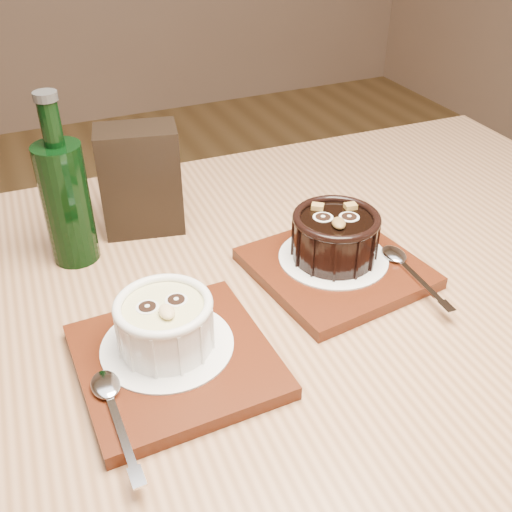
{
  "coord_description": "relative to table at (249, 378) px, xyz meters",
  "views": [
    {
      "loc": [
        -0.25,
        -0.57,
        1.17
      ],
      "look_at": [
        -0.04,
        -0.1,
        0.81
      ],
      "focal_mm": 42.0,
      "sensor_mm": 36.0,
      "label": 1
    }
  ],
  "objects": [
    {
      "name": "tray_right",
      "position": [
        0.13,
        0.03,
        0.1
      ],
      "size": [
        0.2,
        0.2,
        0.01
      ],
      "primitive_type": "cube",
      "rotation": [
        0.0,
        0.0,
        0.12
      ],
      "color": "#531F0D",
      "rests_on": "table"
    },
    {
      "name": "tray_left",
      "position": [
        -0.09,
        -0.04,
        0.1
      ],
      "size": [
        0.18,
        0.18,
        0.01
      ],
      "primitive_type": "cube",
      "rotation": [
        0.0,
        0.0,
        0.02
      ],
      "color": "#531F0D",
      "rests_on": "table"
    },
    {
      "name": "condiment_stand",
      "position": [
        -0.05,
        0.23,
        0.16
      ],
      "size": [
        0.11,
        0.08,
        0.14
      ],
      "primitive_type": "cube",
      "rotation": [
        0.0,
        0.0,
        -0.22
      ],
      "color": "black",
      "rests_on": "table"
    },
    {
      "name": "spoon_right",
      "position": [
        0.19,
        -0.02,
        0.11
      ],
      "size": [
        0.03,
        0.14,
        0.01
      ],
      "primitive_type": null,
      "rotation": [
        0.0,
        0.0,
        -0.06
      ],
      "color": "white",
      "rests_on": "tray_right"
    },
    {
      "name": "doily_left",
      "position": [
        -0.1,
        -0.02,
        0.11
      ],
      "size": [
        0.13,
        0.13,
        0.0
      ],
      "primitive_type": "cylinder",
      "color": "white",
      "rests_on": "tray_left"
    },
    {
      "name": "doily_right",
      "position": [
        0.13,
        0.04,
        0.11
      ],
      "size": [
        0.13,
        0.13,
        0.0
      ],
      "primitive_type": "cylinder",
      "color": "white",
      "rests_on": "tray_right"
    },
    {
      "name": "green_bottle",
      "position": [
        -0.15,
        0.19,
        0.17
      ],
      "size": [
        0.06,
        0.06,
        0.21
      ],
      "color": "black",
      "rests_on": "table"
    },
    {
      "name": "spoon_left",
      "position": [
        -0.16,
        -0.09,
        0.11
      ],
      "size": [
        0.03,
        0.13,
        0.01
      ],
      "primitive_type": null,
      "rotation": [
        0.0,
        0.0,
        0.01
      ],
      "color": "white",
      "rests_on": "tray_left"
    },
    {
      "name": "ramekin_dark",
      "position": [
        0.13,
        0.04,
        0.14
      ],
      "size": [
        0.1,
        0.1,
        0.06
      ],
      "rotation": [
        0.0,
        0.0,
        -0.4
      ],
      "color": "black",
      "rests_on": "doily_right"
    },
    {
      "name": "ramekin_white",
      "position": [
        -0.1,
        -0.02,
        0.14
      ],
      "size": [
        0.09,
        0.09,
        0.06
      ],
      "rotation": [
        0.0,
        0.0,
        -0.03
      ],
      "color": "white",
      "rests_on": "doily_left"
    },
    {
      "name": "table",
      "position": [
        0.0,
        0.0,
        0.0
      ],
      "size": [
        1.23,
        0.84,
        0.75
      ],
      "rotation": [
        0.0,
        0.0,
        -0.04
      ],
      "color": "#90613E",
      "rests_on": "ground"
    }
  ]
}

